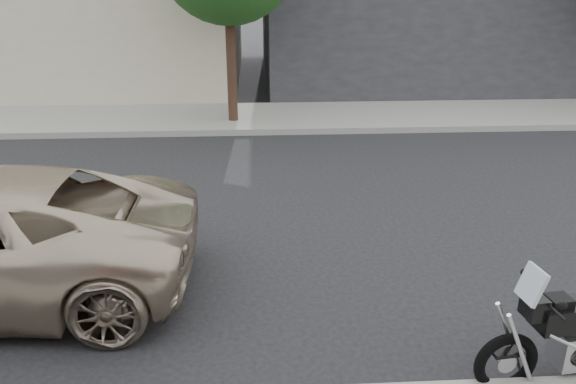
# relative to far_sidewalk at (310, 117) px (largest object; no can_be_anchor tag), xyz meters

# --- Properties ---
(ground) EXTENTS (120.00, 120.00, 0.00)m
(ground) POSITION_rel_far_sidewalk_xyz_m (0.00, 6.50, -0.07)
(ground) COLOR black
(ground) RESTS_ON ground
(far_sidewalk) EXTENTS (44.00, 3.00, 0.15)m
(far_sidewalk) POSITION_rel_far_sidewalk_xyz_m (0.00, 0.00, 0.00)
(far_sidewalk) COLOR gray
(far_sidewalk) RESTS_ON ground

